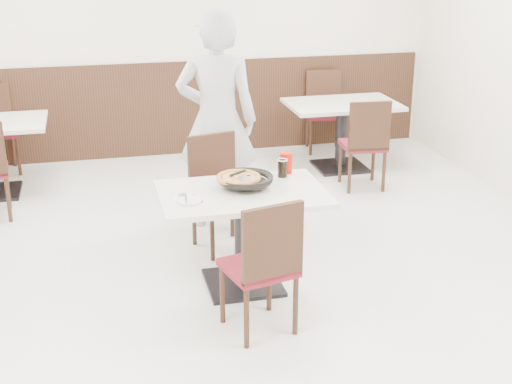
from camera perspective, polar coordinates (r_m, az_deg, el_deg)
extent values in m
plane|color=silver|center=(5.45, -0.87, -7.37)|extent=(7.00, 7.00, 0.00)
cube|color=silver|center=(8.36, -6.30, 12.37)|extent=(6.00, 0.04, 2.80)
cube|color=black|center=(8.49, -6.06, 6.67)|extent=(5.90, 0.03, 1.10)
cylinder|color=black|center=(5.19, -0.79, 0.46)|extent=(0.14, 0.14, 0.04)
cylinder|color=black|center=(5.21, -0.85, 0.81)|extent=(0.35, 0.35, 0.01)
cylinder|color=#CB803A|center=(5.19, -1.41, 0.96)|extent=(0.34, 0.34, 0.02)
cube|color=silver|center=(5.13, -0.91, 1.09)|extent=(0.11, 0.12, 0.00)
cube|color=white|center=(5.01, -5.57, -0.57)|extent=(0.20, 0.20, 0.00)
cylinder|color=silver|center=(4.97, -5.36, -0.68)|extent=(0.19, 0.19, 0.01)
cube|color=silver|center=(4.98, -5.63, -0.52)|extent=(0.04, 0.18, 0.00)
cylinder|color=black|center=(5.43, 2.13, 1.88)|extent=(0.08, 0.08, 0.13)
cylinder|color=#BC0A00|center=(5.53, 2.43, 2.36)|extent=(0.10, 0.10, 0.16)
imported|color=#BDBDC1|center=(6.22, -3.14, 5.70)|extent=(0.79, 0.61, 1.93)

